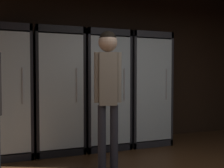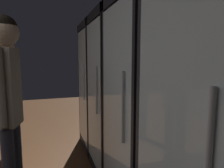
# 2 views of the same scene
# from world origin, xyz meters

# --- Properties ---
(wall_back) EXTENTS (6.00, 0.06, 2.80)m
(wall_back) POSITION_xyz_m (0.00, 3.03, 1.40)
(wall_back) COLOR black
(wall_back) RESTS_ON ground
(cooler_far_left) EXTENTS (0.71, 0.69, 1.91)m
(cooler_far_left) POSITION_xyz_m (-1.94, 2.69, 0.93)
(cooler_far_left) COLOR black
(cooler_far_left) RESTS_ON ground
(cooler_left) EXTENTS (0.71, 0.69, 1.91)m
(cooler_left) POSITION_xyz_m (-1.19, 2.69, 0.93)
(cooler_left) COLOR black
(cooler_left) RESTS_ON ground
(cooler_center) EXTENTS (0.71, 0.69, 1.91)m
(cooler_center) POSITION_xyz_m (-0.44, 2.69, 0.93)
(cooler_center) COLOR black
(cooler_center) RESTS_ON ground
(cooler_right) EXTENTS (0.71, 0.69, 1.91)m
(cooler_right) POSITION_xyz_m (0.31, 2.69, 0.93)
(cooler_right) COLOR #2B2B30
(cooler_right) RESTS_ON ground
(shopper_near) EXTENTS (0.32, 0.23, 1.72)m
(shopper_near) POSITION_xyz_m (-0.75, 1.51, 1.11)
(shopper_near) COLOR #2D2D38
(shopper_near) RESTS_ON ground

